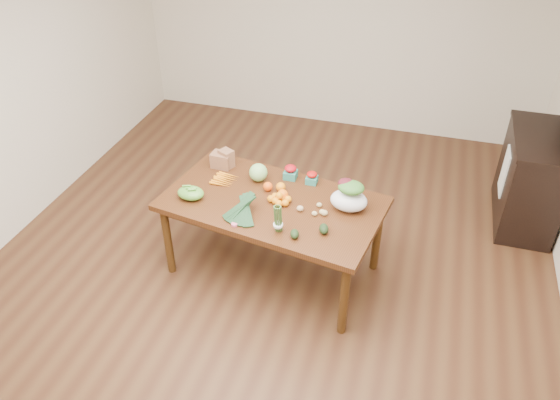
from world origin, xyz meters
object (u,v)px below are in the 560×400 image
(cabinet, at_px, (530,179))
(mandarin_cluster, at_px, (279,197))
(cabbage, at_px, (258,173))
(kale_bunch, at_px, (240,210))
(dining_table, at_px, (273,236))
(asparagus_bundle, at_px, (278,218))
(paper_bag, at_px, (222,159))
(salad_bag, at_px, (349,197))

(cabinet, bearing_deg, mandarin_cluster, -146.05)
(cabbage, relative_size, kale_bunch, 0.40)
(dining_table, height_order, asparagus_bundle, asparagus_bundle)
(kale_bunch, bearing_deg, mandarin_cluster, 62.00)
(cabinet, height_order, kale_bunch, cabinet)
(cabinet, xyz_separation_m, paper_bag, (-2.77, -1.04, 0.36))
(paper_bag, xyz_separation_m, mandarin_cluster, (0.65, -0.38, -0.04))
(cabinet, bearing_deg, salad_bag, -138.86)
(cabbage, bearing_deg, paper_bag, 162.90)
(mandarin_cluster, xyz_separation_m, kale_bunch, (-0.23, -0.30, 0.03))
(cabbage, bearing_deg, cabinet, 26.01)
(kale_bunch, bearing_deg, salad_bag, 34.20)
(paper_bag, bearing_deg, dining_table, -32.92)
(dining_table, bearing_deg, mandarin_cluster, 14.23)
(cabbage, bearing_deg, asparagus_bundle, -59.89)
(cabinet, relative_size, mandarin_cluster, 5.67)
(cabbage, height_order, salad_bag, salad_bag)
(mandarin_cluster, distance_m, salad_bag, 0.57)
(cabbage, distance_m, asparagus_bundle, 0.73)
(dining_table, bearing_deg, asparagus_bundle, -57.41)
(cabinet, xyz_separation_m, salad_bag, (-1.55, -1.36, 0.40))
(paper_bag, bearing_deg, cabbage, -17.10)
(mandarin_cluster, bearing_deg, cabinet, 33.95)
(mandarin_cluster, height_order, salad_bag, salad_bag)
(asparagus_bundle, bearing_deg, cabinet, 51.01)
(dining_table, distance_m, cabinet, 2.60)
(cabinet, bearing_deg, paper_bag, -159.35)
(asparagus_bundle, height_order, salad_bag, asparagus_bundle)
(paper_bag, bearing_deg, salad_bag, -14.49)
(cabinet, relative_size, salad_bag, 3.41)
(paper_bag, relative_size, mandarin_cluster, 1.32)
(cabbage, relative_size, asparagus_bundle, 0.64)
(dining_table, xyz_separation_m, salad_bag, (0.62, 0.07, 0.49))
(paper_bag, relative_size, kale_bunch, 0.59)
(dining_table, distance_m, cabbage, 0.57)
(dining_table, xyz_separation_m, cabbage, (-0.21, 0.27, 0.45))
(asparagus_bundle, bearing_deg, paper_bag, 144.29)
(cabbage, height_order, kale_bunch, same)
(kale_bunch, distance_m, asparagus_bundle, 0.34)
(paper_bag, height_order, asparagus_bundle, asparagus_bundle)
(asparagus_bundle, bearing_deg, dining_table, 122.59)
(salad_bag, bearing_deg, cabbage, 166.75)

